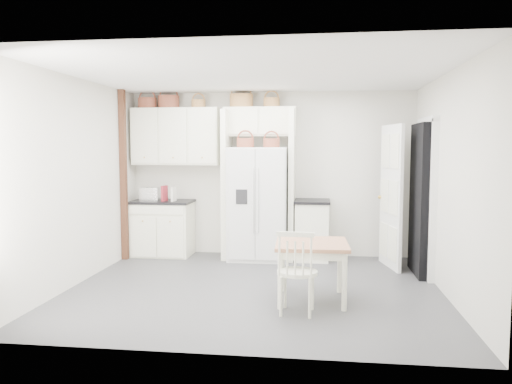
# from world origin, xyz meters

# --- Properties ---
(floor) EXTENTS (4.50, 4.50, 0.00)m
(floor) POSITION_xyz_m (0.00, 0.00, 0.00)
(floor) COLOR #3F3F45
(floor) RESTS_ON ground
(ceiling) EXTENTS (4.50, 4.50, 0.00)m
(ceiling) POSITION_xyz_m (0.00, 0.00, 2.60)
(ceiling) COLOR white
(ceiling) RESTS_ON wall_back
(wall_back) EXTENTS (4.50, 0.00, 4.50)m
(wall_back) POSITION_xyz_m (0.00, 2.00, 1.30)
(wall_back) COLOR silver
(wall_back) RESTS_ON floor
(wall_left) EXTENTS (0.00, 4.00, 4.00)m
(wall_left) POSITION_xyz_m (-2.25, 0.00, 1.30)
(wall_left) COLOR silver
(wall_left) RESTS_ON floor
(wall_right) EXTENTS (0.00, 4.00, 4.00)m
(wall_right) POSITION_xyz_m (2.25, 0.00, 1.30)
(wall_right) COLOR silver
(wall_right) RESTS_ON floor
(refrigerator) EXTENTS (0.89, 0.72, 1.73)m
(refrigerator) POSITION_xyz_m (-0.15, 1.64, 0.86)
(refrigerator) COLOR silver
(refrigerator) RESTS_ON floor
(base_cab_left) EXTENTS (0.91, 0.58, 0.85)m
(base_cab_left) POSITION_xyz_m (-1.71, 1.70, 0.42)
(base_cab_left) COLOR white
(base_cab_left) RESTS_ON floor
(base_cab_right) EXTENTS (0.50, 0.60, 0.88)m
(base_cab_right) POSITION_xyz_m (0.67, 1.70, 0.44)
(base_cab_right) COLOR white
(base_cab_right) RESTS_ON floor
(dining_table) EXTENTS (0.83, 0.83, 0.67)m
(dining_table) POSITION_xyz_m (0.70, -0.40, 0.33)
(dining_table) COLOR #995D3B
(dining_table) RESTS_ON floor
(windsor_chair) EXTENTS (0.45, 0.42, 0.86)m
(windsor_chair) POSITION_xyz_m (0.56, -0.86, 0.43)
(windsor_chair) COLOR white
(windsor_chair) RESTS_ON floor
(counter_left) EXTENTS (0.95, 0.61, 0.04)m
(counter_left) POSITION_xyz_m (-1.71, 1.70, 0.86)
(counter_left) COLOR black
(counter_left) RESTS_ON base_cab_left
(counter_right) EXTENTS (0.54, 0.64, 0.04)m
(counter_right) POSITION_xyz_m (0.67, 1.70, 0.90)
(counter_right) COLOR black
(counter_right) RESTS_ON base_cab_right
(toaster) EXTENTS (0.30, 0.18, 0.21)m
(toaster) POSITION_xyz_m (-1.91, 1.69, 0.99)
(toaster) COLOR silver
(toaster) RESTS_ON counter_left
(cookbook_red) EXTENTS (0.07, 0.17, 0.24)m
(cookbook_red) POSITION_xyz_m (-1.64, 1.62, 1.01)
(cookbook_red) COLOR maroon
(cookbook_red) RESTS_ON counter_left
(cookbook_cream) EXTENTS (0.05, 0.15, 0.22)m
(cookbook_cream) POSITION_xyz_m (-1.49, 1.62, 0.99)
(cookbook_cream) COLOR white
(cookbook_cream) RESTS_ON counter_left
(basket_upper_a) EXTENTS (0.30, 0.30, 0.17)m
(basket_upper_a) POSITION_xyz_m (-1.97, 1.83, 2.43)
(basket_upper_a) COLOR brown
(basket_upper_a) RESTS_ON upper_cabinet
(basket_upper_b) EXTENTS (0.33, 0.33, 0.20)m
(basket_upper_b) POSITION_xyz_m (-1.61, 1.83, 2.45)
(basket_upper_b) COLOR brown
(basket_upper_b) RESTS_ON upper_cabinet
(basket_upper_c) EXTENTS (0.22, 0.22, 0.13)m
(basket_upper_c) POSITION_xyz_m (-1.13, 1.83, 2.41)
(basket_upper_c) COLOR olive
(basket_upper_c) RESTS_ON upper_cabinet
(basket_bridge_a) EXTENTS (0.36, 0.36, 0.20)m
(basket_bridge_a) POSITION_xyz_m (-0.45, 1.83, 2.45)
(basket_bridge_a) COLOR olive
(basket_bridge_a) RESTS_ON bridge_cabinet
(basket_bridge_b) EXTENTS (0.25, 0.25, 0.14)m
(basket_bridge_b) POSITION_xyz_m (0.03, 1.83, 2.42)
(basket_bridge_b) COLOR olive
(basket_bridge_b) RESTS_ON bridge_cabinet
(basket_fridge_a) EXTENTS (0.26, 0.26, 0.14)m
(basket_fridge_a) POSITION_xyz_m (-0.34, 1.54, 1.80)
(basket_fridge_a) COLOR brown
(basket_fridge_a) RESTS_ON refrigerator
(basket_fridge_b) EXTENTS (0.25, 0.25, 0.13)m
(basket_fridge_b) POSITION_xyz_m (0.06, 1.54, 1.80)
(basket_fridge_b) COLOR brown
(basket_fridge_b) RESTS_ON refrigerator
(upper_cabinet) EXTENTS (1.40, 0.34, 0.90)m
(upper_cabinet) POSITION_xyz_m (-1.50, 1.83, 1.90)
(upper_cabinet) COLOR white
(upper_cabinet) RESTS_ON wall_back
(bridge_cabinet) EXTENTS (1.12, 0.34, 0.45)m
(bridge_cabinet) POSITION_xyz_m (-0.15, 1.83, 2.12)
(bridge_cabinet) COLOR white
(bridge_cabinet) RESTS_ON wall_back
(fridge_panel_left) EXTENTS (0.08, 0.60, 2.30)m
(fridge_panel_left) POSITION_xyz_m (-0.66, 1.70, 1.15)
(fridge_panel_left) COLOR white
(fridge_panel_left) RESTS_ON floor
(fridge_panel_right) EXTENTS (0.08, 0.60, 2.30)m
(fridge_panel_right) POSITION_xyz_m (0.36, 1.70, 1.15)
(fridge_panel_right) COLOR white
(fridge_panel_right) RESTS_ON floor
(trim_post) EXTENTS (0.09, 0.09, 2.60)m
(trim_post) POSITION_xyz_m (-2.20, 1.35, 1.30)
(trim_post) COLOR #3F2317
(trim_post) RESTS_ON floor
(doorway_void) EXTENTS (0.18, 0.85, 2.05)m
(doorway_void) POSITION_xyz_m (2.16, 1.00, 1.02)
(doorway_void) COLOR black
(doorway_void) RESTS_ON floor
(door_slab) EXTENTS (0.21, 0.79, 2.05)m
(door_slab) POSITION_xyz_m (1.80, 1.33, 1.02)
(door_slab) COLOR white
(door_slab) RESTS_ON floor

